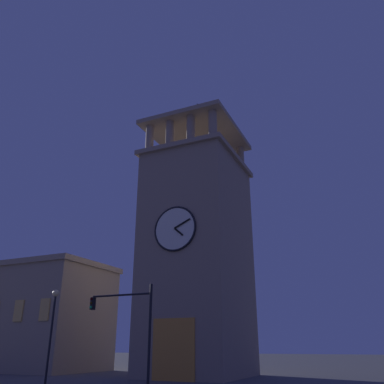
{
  "coord_description": "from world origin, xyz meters",
  "views": [
    {
      "loc": [
        -15.59,
        27.46,
        2.19
      ],
      "look_at": [
        -1.67,
        -2.84,
        14.97
      ],
      "focal_mm": 37.65,
      "sensor_mm": 36.0,
      "label": 1
    }
  ],
  "objects_px": {
    "traffic_signal_near": "(129,317)",
    "street_lamp": "(53,318)",
    "clocktower": "(198,255)",
    "adjacent_wing_building": "(8,318)"
  },
  "relations": [
    {
      "from": "clocktower",
      "to": "traffic_signal_near",
      "type": "height_order",
      "value": "clocktower"
    },
    {
      "from": "clocktower",
      "to": "street_lamp",
      "type": "xyz_separation_m",
      "value": [
        6.02,
        9.49,
        -5.38
      ]
    },
    {
      "from": "adjacent_wing_building",
      "to": "street_lamp",
      "type": "height_order",
      "value": "adjacent_wing_building"
    },
    {
      "from": "traffic_signal_near",
      "to": "street_lamp",
      "type": "distance_m",
      "value": 5.58
    },
    {
      "from": "traffic_signal_near",
      "to": "street_lamp",
      "type": "bearing_deg",
      "value": 3.35
    },
    {
      "from": "adjacent_wing_building",
      "to": "street_lamp",
      "type": "bearing_deg",
      "value": 146.68
    },
    {
      "from": "adjacent_wing_building",
      "to": "traffic_signal_near",
      "type": "relative_size",
      "value": 3.71
    },
    {
      "from": "adjacent_wing_building",
      "to": "traffic_signal_near",
      "type": "bearing_deg",
      "value": 155.07
    },
    {
      "from": "adjacent_wing_building",
      "to": "clocktower",
      "type": "bearing_deg",
      "value": 178.77
    },
    {
      "from": "traffic_signal_near",
      "to": "street_lamp",
      "type": "relative_size",
      "value": 1.0
    }
  ]
}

